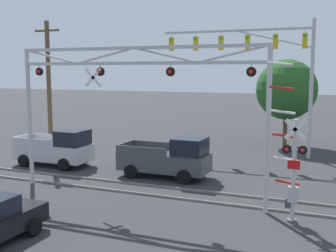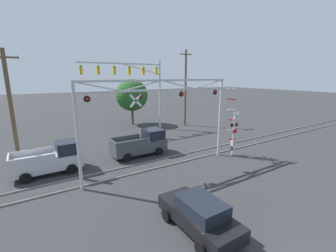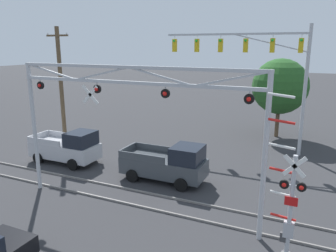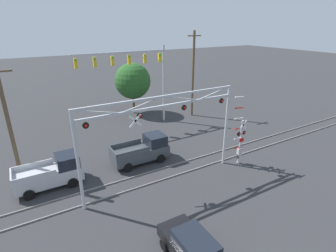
{
  "view_description": "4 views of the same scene",
  "coord_description": "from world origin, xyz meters",
  "px_view_note": "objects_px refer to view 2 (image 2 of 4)",
  "views": [
    {
      "loc": [
        8.28,
        -4.32,
        5.57
      ],
      "look_at": [
        0.59,
        14.38,
        2.91
      ],
      "focal_mm": 45.0,
      "sensor_mm": 36.0,
      "label": 1
    },
    {
      "loc": [
        -8.01,
        -1.53,
        6.86
      ],
      "look_at": [
        1.47,
        13.51,
        2.85
      ],
      "focal_mm": 24.0,
      "sensor_mm": 36.0,
      "label": 2
    },
    {
      "loc": [
        7.24,
        0.04,
        7.42
      ],
      "look_at": [
        0.44,
        14.98,
        3.37
      ],
      "focal_mm": 35.0,
      "sensor_mm": 36.0,
      "label": 3
    },
    {
      "loc": [
        -7.97,
        -2.38,
        11.0
      ],
      "look_at": [
        1.91,
        14.59,
        3.22
      ],
      "focal_mm": 28.0,
      "sensor_mm": 36.0,
      "label": 4
    }
  ],
  "objects_px": {
    "pickup_truck_lead": "(142,144)",
    "sedan_waiting": "(199,214)",
    "pickup_truck_following": "(51,159)",
    "crossing_gantry": "(162,105)",
    "utility_pole_left": "(11,110)",
    "background_tree_beyond_span": "(132,95)",
    "utility_pole_right": "(185,88)",
    "traffic_signal_span": "(139,80)",
    "crossing_signal_mast": "(233,133)"
  },
  "relations": [
    {
      "from": "background_tree_beyond_span",
      "to": "sedan_waiting",
      "type": "bearing_deg",
      "value": -106.25
    },
    {
      "from": "utility_pole_left",
      "to": "crossing_signal_mast",
      "type": "bearing_deg",
      "value": -22.08
    },
    {
      "from": "sedan_waiting",
      "to": "pickup_truck_following",
      "type": "bearing_deg",
      "value": 115.5
    },
    {
      "from": "sedan_waiting",
      "to": "traffic_signal_span",
      "type": "bearing_deg",
      "value": 72.46
    },
    {
      "from": "crossing_signal_mast",
      "to": "background_tree_beyond_span",
      "type": "relative_size",
      "value": 0.92
    },
    {
      "from": "traffic_signal_span",
      "to": "utility_pole_right",
      "type": "xyz_separation_m",
      "value": [
        6.79,
        -0.16,
        -1.05
      ]
    },
    {
      "from": "utility_pole_right",
      "to": "background_tree_beyond_span",
      "type": "relative_size",
      "value": 1.58
    },
    {
      "from": "crossing_signal_mast",
      "to": "utility_pole_right",
      "type": "distance_m",
      "value": 13.03
    },
    {
      "from": "crossing_gantry",
      "to": "pickup_truck_following",
      "type": "relative_size",
      "value": 2.58
    },
    {
      "from": "utility_pole_right",
      "to": "background_tree_beyond_span",
      "type": "bearing_deg",
      "value": 142.9
    },
    {
      "from": "crossing_signal_mast",
      "to": "pickup_truck_following",
      "type": "xyz_separation_m",
      "value": [
        -13.76,
        4.39,
        -1.01
      ]
    },
    {
      "from": "utility_pole_left",
      "to": "traffic_signal_span",
      "type": "bearing_deg",
      "value": 24.58
    },
    {
      "from": "pickup_truck_following",
      "to": "background_tree_beyond_span",
      "type": "xyz_separation_m",
      "value": [
        11.55,
        12.17,
        3.18
      ]
    },
    {
      "from": "pickup_truck_following",
      "to": "utility_pole_right",
      "type": "bearing_deg",
      "value": 23.63
    },
    {
      "from": "crossing_gantry",
      "to": "crossing_signal_mast",
      "type": "xyz_separation_m",
      "value": [
        6.77,
        -0.68,
        -2.8
      ]
    },
    {
      "from": "utility_pole_right",
      "to": "sedan_waiting",
      "type": "bearing_deg",
      "value": -124.78
    },
    {
      "from": "traffic_signal_span",
      "to": "pickup_truck_following",
      "type": "relative_size",
      "value": 2.22
    },
    {
      "from": "pickup_truck_lead",
      "to": "utility_pole_left",
      "type": "distance_m",
      "value": 9.95
    },
    {
      "from": "background_tree_beyond_span",
      "to": "traffic_signal_span",
      "type": "bearing_deg",
      "value": -100.66
    },
    {
      "from": "traffic_signal_span",
      "to": "background_tree_beyond_span",
      "type": "relative_size",
      "value": 1.56
    },
    {
      "from": "traffic_signal_span",
      "to": "crossing_gantry",
      "type": "bearing_deg",
      "value": -107.94
    },
    {
      "from": "crossing_gantry",
      "to": "sedan_waiting",
      "type": "distance_m",
      "value": 8.08
    },
    {
      "from": "traffic_signal_span",
      "to": "utility_pole_left",
      "type": "height_order",
      "value": "traffic_signal_span"
    },
    {
      "from": "traffic_signal_span",
      "to": "utility_pole_right",
      "type": "relative_size",
      "value": 0.99
    },
    {
      "from": "crossing_gantry",
      "to": "pickup_truck_lead",
      "type": "bearing_deg",
      "value": 88.23
    },
    {
      "from": "crossing_signal_mast",
      "to": "traffic_signal_span",
      "type": "xyz_separation_m",
      "value": [
        -3.04,
        12.21,
        4.28
      ]
    },
    {
      "from": "crossing_signal_mast",
      "to": "utility_pole_left",
      "type": "distance_m",
      "value": 17.18
    },
    {
      "from": "crossing_gantry",
      "to": "utility_pole_right",
      "type": "bearing_deg",
      "value": 47.24
    },
    {
      "from": "pickup_truck_following",
      "to": "crossing_signal_mast",
      "type": "bearing_deg",
      "value": -17.71
    },
    {
      "from": "crossing_signal_mast",
      "to": "background_tree_beyond_span",
      "type": "bearing_deg",
      "value": 97.62
    },
    {
      "from": "pickup_truck_following",
      "to": "background_tree_beyond_span",
      "type": "height_order",
      "value": "background_tree_beyond_span"
    },
    {
      "from": "crossing_gantry",
      "to": "sedan_waiting",
      "type": "bearing_deg",
      "value": -106.86
    },
    {
      "from": "pickup_truck_following",
      "to": "traffic_signal_span",
      "type": "bearing_deg",
      "value": 36.08
    },
    {
      "from": "pickup_truck_lead",
      "to": "sedan_waiting",
      "type": "bearing_deg",
      "value": -101.66
    },
    {
      "from": "pickup_truck_lead",
      "to": "utility_pole_right",
      "type": "distance_m",
      "value": 13.61
    },
    {
      "from": "crossing_gantry",
      "to": "pickup_truck_following",
      "type": "height_order",
      "value": "crossing_gantry"
    },
    {
      "from": "sedan_waiting",
      "to": "utility_pole_left",
      "type": "xyz_separation_m",
      "value": [
        -6.96,
        12.41,
        3.7
      ]
    },
    {
      "from": "utility_pole_left",
      "to": "pickup_truck_following",
      "type": "bearing_deg",
      "value": -45.07
    },
    {
      "from": "pickup_truck_following",
      "to": "crossing_gantry",
      "type": "bearing_deg",
      "value": -27.96
    },
    {
      "from": "utility_pole_left",
      "to": "pickup_truck_lead",
      "type": "bearing_deg",
      "value": -12.5
    },
    {
      "from": "pickup_truck_lead",
      "to": "utility_pole_right",
      "type": "xyz_separation_m",
      "value": [
        10.4,
        7.68,
        4.24
      ]
    },
    {
      "from": "utility_pole_right",
      "to": "background_tree_beyond_span",
      "type": "distance_m",
      "value": 7.55
    },
    {
      "from": "traffic_signal_span",
      "to": "pickup_truck_lead",
      "type": "xyz_separation_m",
      "value": [
        -3.62,
        -7.84,
        -5.29
      ]
    },
    {
      "from": "traffic_signal_span",
      "to": "pickup_truck_following",
      "type": "xyz_separation_m",
      "value": [
        -10.73,
        -7.82,
        -5.29
      ]
    },
    {
      "from": "pickup_truck_lead",
      "to": "sedan_waiting",
      "type": "relative_size",
      "value": 1.12
    },
    {
      "from": "utility_pole_left",
      "to": "utility_pole_right",
      "type": "relative_size",
      "value": 0.85
    },
    {
      "from": "crossing_signal_mast",
      "to": "pickup_truck_following",
      "type": "bearing_deg",
      "value": 162.29
    },
    {
      "from": "traffic_signal_span",
      "to": "pickup_truck_lead",
      "type": "height_order",
      "value": "traffic_signal_span"
    },
    {
      "from": "utility_pole_left",
      "to": "background_tree_beyond_span",
      "type": "bearing_deg",
      "value": 36.93
    },
    {
      "from": "crossing_gantry",
      "to": "utility_pole_left",
      "type": "distance_m",
      "value": 10.65
    }
  ]
}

